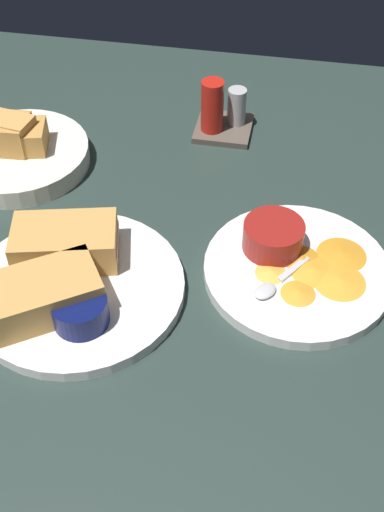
% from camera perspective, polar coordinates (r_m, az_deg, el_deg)
% --- Properties ---
extents(ground_plane, '(1.10, 1.10, 0.03)m').
position_cam_1_polar(ground_plane, '(0.87, -7.22, 0.56)').
color(ground_plane, '#283833').
extents(plate_sandwich_main, '(0.27, 0.27, 0.02)m').
position_cam_1_polar(plate_sandwich_main, '(0.80, -10.19, -2.82)').
color(plate_sandwich_main, white).
rests_on(plate_sandwich_main, ground_plane).
extents(sandwich_half_near, '(0.15, 0.10, 0.05)m').
position_cam_1_polar(sandwich_half_near, '(0.81, -11.32, 1.16)').
color(sandwich_half_near, tan).
rests_on(sandwich_half_near, plate_sandwich_main).
extents(sandwich_half_far, '(0.15, 0.14, 0.05)m').
position_cam_1_polar(sandwich_half_far, '(0.76, -13.22, -3.41)').
color(sandwich_half_far, tan).
rests_on(sandwich_half_far, plate_sandwich_main).
extents(ramekin_dark_sauce, '(0.07, 0.07, 0.04)m').
position_cam_1_polar(ramekin_dark_sauce, '(0.74, -10.06, -4.82)').
color(ramekin_dark_sauce, '#0C144C').
rests_on(ramekin_dark_sauce, plate_sandwich_main).
extents(spoon_by_dark_ramekin, '(0.04, 0.10, 0.01)m').
position_cam_1_polar(spoon_by_dark_ramekin, '(0.79, -9.58, -2.53)').
color(spoon_by_dark_ramekin, silver).
rests_on(spoon_by_dark_ramekin, plate_sandwich_main).
extents(plate_chips_companion, '(0.24, 0.24, 0.02)m').
position_cam_1_polar(plate_chips_companion, '(0.82, 9.43, -1.35)').
color(plate_chips_companion, white).
rests_on(plate_chips_companion, ground_plane).
extents(ramekin_light_gravy, '(0.08, 0.08, 0.04)m').
position_cam_1_polar(ramekin_light_gravy, '(0.82, 7.33, 1.84)').
color(ramekin_light_gravy, maroon).
rests_on(ramekin_light_gravy, plate_chips_companion).
extents(spoon_by_gravy_ramekin, '(0.07, 0.09, 0.01)m').
position_cam_1_polar(spoon_by_gravy_ramekin, '(0.78, 7.23, -2.66)').
color(spoon_by_gravy_ramekin, silver).
rests_on(spoon_by_gravy_ramekin, plate_chips_companion).
extents(plantain_chip_scatter, '(0.16, 0.14, 0.01)m').
position_cam_1_polar(plantain_chip_scatter, '(0.81, 11.41, -1.13)').
color(plantain_chip_scatter, gold).
rests_on(plantain_chip_scatter, plate_chips_companion).
extents(bread_basket_rear, '(0.21, 0.21, 0.08)m').
position_cam_1_polar(bread_basket_rear, '(1.01, -15.34, 9.03)').
color(bread_basket_rear, silver).
rests_on(bread_basket_rear, ground_plane).
extents(condiment_caddy, '(0.09, 0.09, 0.10)m').
position_cam_1_polar(condiment_caddy, '(1.04, 2.67, 12.68)').
color(condiment_caddy, brown).
rests_on(condiment_caddy, ground_plane).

